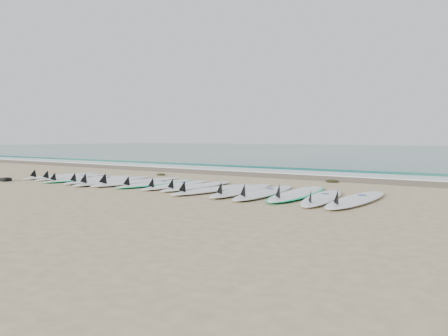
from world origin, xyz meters
The scene contains 23 objects.
ground centered at (0.00, 0.00, 0.00)m, with size 120.00×120.00×0.00m, color tan.
ocean centered at (0.00, 32.50, 0.01)m, with size 120.00×55.00×0.03m, color #1C5A50.
wet_sand_band centered at (0.00, 4.10, 0.01)m, with size 120.00×1.80×0.01m, color brown.
foam_band centered at (0.00, 5.50, 0.02)m, with size 120.00×1.40×0.04m, color silver.
wave_crest centered at (0.00, 7.00, 0.05)m, with size 120.00×1.00×0.10m, color #1C5A50.
surfboard_0 centered at (-4.45, 0.07, 0.06)m, with size 0.54×2.57×0.33m.
surfboard_1 centered at (-3.81, 0.04, 0.06)m, with size 0.65×2.52×0.32m.
surfboard_2 centered at (-3.17, -0.20, 0.05)m, with size 0.68×2.43×0.31m.
surfboard_3 centered at (-2.53, -0.11, 0.06)m, with size 0.89×2.72×0.34m.
surfboard_4 centered at (-1.94, -0.19, 0.06)m, with size 0.87×2.87×0.36m.
surfboard_5 centered at (-1.26, 0.01, 0.06)m, with size 0.87×2.95×0.37m.
surfboard_6 centered at (-0.61, 0.03, 0.05)m, with size 0.84×2.56×0.32m.
surfboard_7 centered at (0.04, 0.03, 0.06)m, with size 0.58×2.51×0.32m.
surfboard_8 centered at (0.62, 0.08, 0.06)m, with size 0.60×2.55×0.32m.
surfboard_9 centered at (1.30, -0.23, 0.06)m, with size 0.83×2.66×0.33m.
surfboard_10 centered at (1.95, -0.06, 0.06)m, with size 0.85×2.86×0.36m.
surfboard_11 centered at (2.53, -0.12, 0.06)m, with size 0.83×2.85×0.36m.
surfboard_12 centered at (3.16, 0.14, 0.05)m, with size 0.93×2.95×0.37m.
surfboard_13 centered at (3.80, -0.19, 0.06)m, with size 0.92×2.63×0.33m.
surfboard_14 centered at (4.42, -0.08, 0.06)m, with size 0.66×2.84×0.36m.
seaweed_near centered at (-2.42, 2.24, 0.03)m, with size 0.32×0.25×0.06m, color black.
seaweed_far centered at (2.80, 3.15, 0.04)m, with size 0.37×0.29×0.07m, color black.
leash_coil centered at (-4.72, -1.47, 0.05)m, with size 0.46×0.36×0.11m.
Camera 1 is at (6.81, -8.03, 1.19)m, focal length 35.00 mm.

